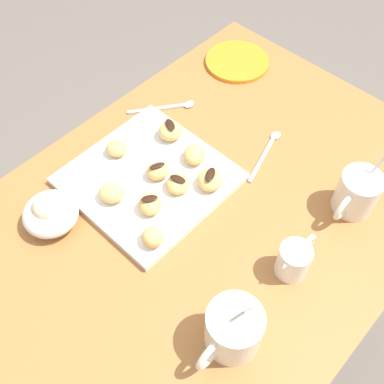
% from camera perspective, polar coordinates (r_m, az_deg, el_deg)
% --- Properties ---
extents(ground_plane, '(8.00, 8.00, 0.00)m').
position_cam_1_polar(ground_plane, '(1.64, 1.61, -16.37)').
color(ground_plane, '#665B51').
extents(dining_table, '(1.01, 0.75, 0.76)m').
position_cam_1_polar(dining_table, '(1.09, 2.35, -5.71)').
color(dining_table, '#A36633').
rests_on(dining_table, ground_plane).
extents(pastry_plate_square, '(0.30, 0.30, 0.02)m').
position_cam_1_polar(pastry_plate_square, '(0.99, -5.30, 1.65)').
color(pastry_plate_square, silver).
rests_on(pastry_plate_square, dining_table).
extents(coffee_mug_cream_left, '(0.12, 0.08, 0.14)m').
position_cam_1_polar(coffee_mug_cream_left, '(0.97, 19.55, -0.05)').
color(coffee_mug_cream_left, silver).
rests_on(coffee_mug_cream_left, dining_table).
extents(coffee_mug_cream_right, '(0.14, 0.09, 0.15)m').
position_cam_1_polar(coffee_mug_cream_right, '(0.79, 5.02, -16.40)').
color(coffee_mug_cream_right, silver).
rests_on(coffee_mug_cream_right, dining_table).
extents(cream_pitcher_white, '(0.10, 0.06, 0.07)m').
position_cam_1_polar(cream_pitcher_white, '(0.87, 12.42, -8.02)').
color(cream_pitcher_white, silver).
rests_on(cream_pitcher_white, dining_table).
extents(ice_cream_bowl, '(0.11, 0.11, 0.08)m').
position_cam_1_polar(ice_cream_bowl, '(0.95, -16.99, -2.40)').
color(ice_cream_bowl, silver).
rests_on(ice_cream_bowl, dining_table).
extents(saucer_orange_left, '(0.17, 0.17, 0.01)m').
position_cam_1_polar(saucer_orange_left, '(1.27, 5.55, 15.62)').
color(saucer_orange_left, orange).
rests_on(saucer_orange_left, dining_table).
extents(loose_spoon_near_saucer, '(0.16, 0.06, 0.01)m').
position_cam_1_polar(loose_spoon_near_saucer, '(1.06, 9.26, 5.12)').
color(loose_spoon_near_saucer, silver).
rests_on(loose_spoon_near_saucer, dining_table).
extents(loose_spoon_by_plate, '(0.14, 0.10, 0.01)m').
position_cam_1_polar(loose_spoon_by_plate, '(1.14, -2.76, 10.36)').
color(loose_spoon_by_plate, silver).
rests_on(loose_spoon_by_plate, dining_table).
extents(beignet_0, '(0.05, 0.05, 0.04)m').
position_cam_1_polar(beignet_0, '(0.88, -4.86, -5.54)').
color(beignet_0, '#E5B260').
rests_on(beignet_0, pastry_plate_square).
extents(beignet_1, '(0.07, 0.07, 0.03)m').
position_cam_1_polar(beignet_1, '(1.00, 0.34, 4.62)').
color(beignet_1, '#E5B260').
rests_on(beignet_1, pastry_plate_square).
extents(beignet_2, '(0.06, 0.06, 0.03)m').
position_cam_1_polar(beignet_2, '(1.02, -9.22, 5.28)').
color(beignet_2, '#E5B260').
rests_on(beignet_2, pastry_plate_square).
extents(beignet_3, '(0.07, 0.07, 0.03)m').
position_cam_1_polar(beignet_3, '(0.96, 2.22, 1.47)').
color(beignet_3, '#E5B260').
rests_on(beignet_3, pastry_plate_square).
extents(chocolate_drizzle_3, '(0.04, 0.03, 0.00)m').
position_cam_1_polar(chocolate_drizzle_3, '(0.94, 2.25, 2.15)').
color(chocolate_drizzle_3, black).
rests_on(chocolate_drizzle_3, beignet_3).
extents(beignet_4, '(0.07, 0.07, 0.04)m').
position_cam_1_polar(beignet_4, '(0.92, -5.15, -1.49)').
color(beignet_4, '#E5B260').
rests_on(beignet_4, pastry_plate_square).
extents(chocolate_drizzle_4, '(0.04, 0.03, 0.00)m').
position_cam_1_polar(chocolate_drizzle_4, '(0.91, -5.24, -0.82)').
color(chocolate_drizzle_4, black).
rests_on(chocolate_drizzle_4, beignet_4).
extents(beignet_5, '(0.06, 0.07, 0.03)m').
position_cam_1_polar(beignet_5, '(0.95, -9.84, -0.16)').
color(beignet_5, '#E5B260').
rests_on(beignet_5, pastry_plate_square).
extents(beignet_6, '(0.06, 0.06, 0.03)m').
position_cam_1_polar(beignet_6, '(0.97, -4.23, 2.55)').
color(beignet_6, '#E5B260').
rests_on(beignet_6, pastry_plate_square).
extents(chocolate_drizzle_6, '(0.04, 0.03, 0.00)m').
position_cam_1_polar(chocolate_drizzle_6, '(0.96, -4.29, 3.21)').
color(chocolate_drizzle_6, black).
rests_on(chocolate_drizzle_6, beignet_6).
extents(beignet_7, '(0.06, 0.06, 0.04)m').
position_cam_1_polar(beignet_7, '(1.04, -2.67, 7.50)').
color(beignet_7, '#E5B260').
rests_on(beignet_7, pastry_plate_square).
extents(chocolate_drizzle_7, '(0.03, 0.04, 0.00)m').
position_cam_1_polar(chocolate_drizzle_7, '(1.03, -2.71, 8.24)').
color(chocolate_drizzle_7, black).
rests_on(chocolate_drizzle_7, beignet_7).
extents(beignet_8, '(0.06, 0.05, 0.03)m').
position_cam_1_polar(beignet_8, '(0.95, -1.72, 0.99)').
color(beignet_8, '#E5B260').
rests_on(beignet_8, pastry_plate_square).
extents(chocolate_drizzle_8, '(0.03, 0.04, 0.00)m').
position_cam_1_polar(chocolate_drizzle_8, '(0.94, -1.75, 1.60)').
color(chocolate_drizzle_8, black).
rests_on(chocolate_drizzle_8, beignet_8).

